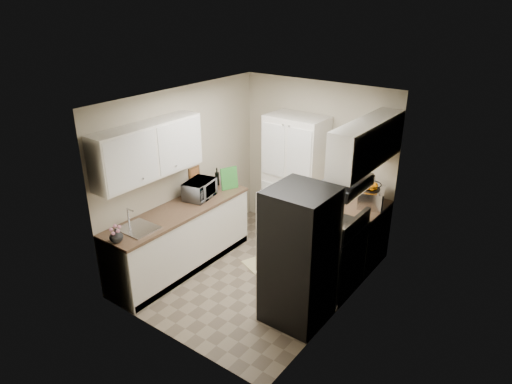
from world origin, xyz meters
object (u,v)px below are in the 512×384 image
Objects in this scene: microwave at (200,189)px; wine_bottle at (217,177)px; refrigerator at (299,257)px; electric_range at (332,256)px; toaster_oven at (371,197)px; pantry_cabinet at (295,179)px.

microwave is 1.88× the size of wine_bottle.
microwave is (-1.96, 0.43, 0.20)m from refrigerator.
electric_range is 1.05m from toaster_oven.
wine_bottle is (-0.12, 0.52, -0.01)m from microwave.
toaster_oven is at bearing -71.82° from microwave.
wine_bottle is (-2.08, 0.96, 0.20)m from refrigerator.
microwave is at bearing -77.08° from wine_bottle.
pantry_cabinet is at bearing 123.46° from refrigerator.
refrigerator is at bearing -24.70° from wine_bottle.
wine_bottle is 0.60× the size of toaster_oven.
wine_bottle is (-2.11, 0.16, 0.57)m from electric_range.
refrigerator reaches higher than wine_bottle.
refrigerator is at bearing -56.54° from pantry_cabinet.
pantry_cabinet is at bearing -44.73° from microwave.
pantry_cabinet reaches higher than refrigerator.
microwave is at bearing -122.42° from pantry_cabinet.
pantry_cabinet is 1.53m from microwave.
refrigerator is 3.53× the size of microwave.
microwave is at bearing 167.52° from refrigerator.
refrigerator is at bearing -114.79° from microwave.
electric_range is at bearing 87.52° from refrigerator.
electric_range is (1.17, -0.93, -0.52)m from pantry_cabinet.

